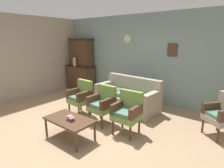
{
  "coord_description": "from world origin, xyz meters",
  "views": [
    {
      "loc": [
        2.8,
        -2.55,
        1.97
      ],
      "look_at": [
        0.02,
        0.98,
        0.85
      ],
      "focal_mm": 29.5,
      "sensor_mm": 36.0,
      "label": 1
    }
  ],
  "objects_px": {
    "vase_on_cabinet": "(75,62)",
    "armchair_near_couch_end": "(103,103)",
    "armchair_row_middle": "(81,96)",
    "armchair_near_cabinet": "(128,111)",
    "floral_couch": "(128,98)",
    "coffee_table": "(69,121)",
    "side_cabinet": "(81,78)",
    "wingback_chair_by_fireplace": "(222,113)",
    "book_stack_on_table": "(70,118)"
  },
  "relations": [
    {
      "from": "vase_on_cabinet",
      "to": "armchair_near_couch_end",
      "type": "height_order",
      "value": "vase_on_cabinet"
    },
    {
      "from": "side_cabinet",
      "to": "coffee_table",
      "type": "bearing_deg",
      "value": -45.94
    },
    {
      "from": "side_cabinet",
      "to": "coffee_table",
      "type": "relative_size",
      "value": 1.16
    },
    {
      "from": "armchair_near_cabinet",
      "to": "vase_on_cabinet",
      "type": "bearing_deg",
      "value": 155.35
    },
    {
      "from": "wingback_chair_by_fireplace",
      "to": "floral_couch",
      "type": "bearing_deg",
      "value": 177.75
    },
    {
      "from": "armchair_near_cabinet",
      "to": "armchair_near_couch_end",
      "type": "bearing_deg",
      "value": 176.8
    },
    {
      "from": "armchair_near_couch_end",
      "to": "armchair_row_middle",
      "type": "bearing_deg",
      "value": 176.15
    },
    {
      "from": "book_stack_on_table",
      "to": "side_cabinet",
      "type": "bearing_deg",
      "value": 134.53
    },
    {
      "from": "vase_on_cabinet",
      "to": "wingback_chair_by_fireplace",
      "type": "xyz_separation_m",
      "value": [
        5.07,
        -0.54,
        -0.6
      ]
    },
    {
      "from": "vase_on_cabinet",
      "to": "book_stack_on_table",
      "type": "xyz_separation_m",
      "value": [
        2.77,
        -2.53,
        -0.63
      ]
    },
    {
      "from": "armchair_near_couch_end",
      "to": "book_stack_on_table",
      "type": "xyz_separation_m",
      "value": [
        0.01,
        -0.97,
        -0.03
      ]
    },
    {
      "from": "armchair_row_middle",
      "to": "coffee_table",
      "type": "distance_m",
      "value": 1.25
    },
    {
      "from": "floral_couch",
      "to": "coffee_table",
      "type": "bearing_deg",
      "value": -90.66
    },
    {
      "from": "armchair_near_cabinet",
      "to": "book_stack_on_table",
      "type": "distance_m",
      "value": 1.17
    },
    {
      "from": "wingback_chair_by_fireplace",
      "to": "coffee_table",
      "type": "height_order",
      "value": "wingback_chair_by_fireplace"
    },
    {
      "from": "wingback_chair_by_fireplace",
      "to": "coffee_table",
      "type": "bearing_deg",
      "value": -140.24
    },
    {
      "from": "armchair_row_middle",
      "to": "armchair_near_couch_end",
      "type": "bearing_deg",
      "value": -3.85
    },
    {
      "from": "armchair_row_middle",
      "to": "armchair_near_couch_end",
      "type": "distance_m",
      "value": 0.8
    },
    {
      "from": "floral_couch",
      "to": "armchair_near_cabinet",
      "type": "distance_m",
      "value": 1.39
    },
    {
      "from": "armchair_near_couch_end",
      "to": "wingback_chair_by_fireplace",
      "type": "xyz_separation_m",
      "value": [
        2.3,
        1.02,
        0.0
      ]
    },
    {
      "from": "armchair_near_couch_end",
      "to": "book_stack_on_table",
      "type": "height_order",
      "value": "armchair_near_couch_end"
    },
    {
      "from": "armchair_near_cabinet",
      "to": "book_stack_on_table",
      "type": "relative_size",
      "value": 5.16
    },
    {
      "from": "armchair_near_couch_end",
      "to": "book_stack_on_table",
      "type": "distance_m",
      "value": 0.97
    },
    {
      "from": "floral_couch",
      "to": "book_stack_on_table",
      "type": "height_order",
      "value": "floral_couch"
    },
    {
      "from": "side_cabinet",
      "to": "wingback_chair_by_fireplace",
      "type": "relative_size",
      "value": 1.28
    },
    {
      "from": "armchair_near_couch_end",
      "to": "wingback_chair_by_fireplace",
      "type": "relative_size",
      "value": 1.0
    },
    {
      "from": "wingback_chair_by_fireplace",
      "to": "side_cabinet",
      "type": "bearing_deg",
      "value": 171.76
    },
    {
      "from": "coffee_table",
      "to": "vase_on_cabinet",
      "type": "bearing_deg",
      "value": 137.24
    },
    {
      "from": "armchair_near_couch_end",
      "to": "coffee_table",
      "type": "xyz_separation_m",
      "value": [
        -0.05,
        -0.94,
        -0.12
      ]
    },
    {
      "from": "coffee_table",
      "to": "book_stack_on_table",
      "type": "height_order",
      "value": "book_stack_on_table"
    },
    {
      "from": "vase_on_cabinet",
      "to": "book_stack_on_table",
      "type": "relative_size",
      "value": 1.93
    },
    {
      "from": "floral_couch",
      "to": "book_stack_on_table",
      "type": "relative_size",
      "value": 10.52
    },
    {
      "from": "floral_couch",
      "to": "armchair_near_cabinet",
      "type": "xyz_separation_m",
      "value": [
        0.76,
        -1.15,
        0.17
      ]
    },
    {
      "from": "side_cabinet",
      "to": "armchair_near_couch_end",
      "type": "relative_size",
      "value": 1.28
    },
    {
      "from": "book_stack_on_table",
      "to": "armchair_row_middle",
      "type": "bearing_deg",
      "value": 128.61
    },
    {
      "from": "coffee_table",
      "to": "armchair_near_cabinet",
      "type": "bearing_deg",
      "value": 49.0
    },
    {
      "from": "side_cabinet",
      "to": "floral_couch",
      "type": "distance_m",
      "value": 2.69
    },
    {
      "from": "vase_on_cabinet",
      "to": "armchair_row_middle",
      "type": "height_order",
      "value": "vase_on_cabinet"
    },
    {
      "from": "wingback_chair_by_fireplace",
      "to": "armchair_near_couch_end",
      "type": "bearing_deg",
      "value": -156.14
    },
    {
      "from": "side_cabinet",
      "to": "armchair_row_middle",
      "type": "bearing_deg",
      "value": -42.38
    },
    {
      "from": "side_cabinet",
      "to": "armchair_near_cabinet",
      "type": "bearing_deg",
      "value": -27.77
    },
    {
      "from": "side_cabinet",
      "to": "armchair_near_cabinet",
      "type": "distance_m",
      "value": 3.82
    },
    {
      "from": "vase_on_cabinet",
      "to": "armchair_near_cabinet",
      "type": "distance_m",
      "value": 3.89
    },
    {
      "from": "vase_on_cabinet",
      "to": "armchair_near_cabinet",
      "type": "xyz_separation_m",
      "value": [
        3.49,
        -1.6,
        -0.6
      ]
    },
    {
      "from": "armchair_row_middle",
      "to": "wingback_chair_by_fireplace",
      "type": "distance_m",
      "value": 3.25
    },
    {
      "from": "armchair_row_middle",
      "to": "vase_on_cabinet",
      "type": "bearing_deg",
      "value": 142.43
    },
    {
      "from": "vase_on_cabinet",
      "to": "armchair_near_couch_end",
      "type": "distance_m",
      "value": 3.23
    },
    {
      "from": "floral_couch",
      "to": "coffee_table",
      "type": "xyz_separation_m",
      "value": [
        -0.02,
        -2.05,
        0.05
      ]
    },
    {
      "from": "wingback_chair_by_fireplace",
      "to": "vase_on_cabinet",
      "type": "bearing_deg",
      "value": 173.9
    },
    {
      "from": "wingback_chair_by_fireplace",
      "to": "coffee_table",
      "type": "relative_size",
      "value": 0.9
    }
  ]
}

